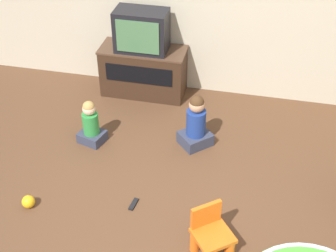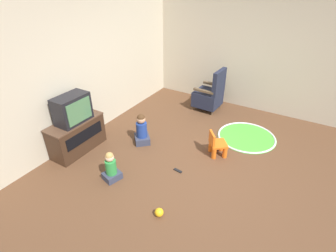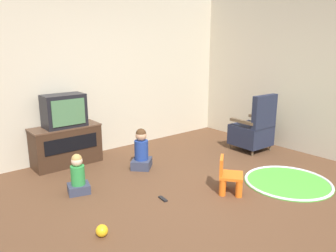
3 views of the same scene
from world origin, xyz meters
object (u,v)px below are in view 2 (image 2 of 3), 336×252
(child_watching_center, at_px, (142,130))
(television, at_px, (72,109))
(yellow_kid_chair, at_px, (217,146))
(remote_control, at_px, (178,171))
(black_armchair, at_px, (210,95))
(toy_ball, at_px, (159,212))
(tv_cabinet, at_px, (77,135))
(child_watching_left, at_px, (111,168))

(child_watching_center, bearing_deg, television, 90.17)
(television, xyz_separation_m, yellow_kid_chair, (1.19, -2.26, -0.67))
(television, relative_size, remote_control, 3.97)
(child_watching_center, bearing_deg, black_armchair, -58.87)
(yellow_kid_chair, distance_m, child_watching_center, 1.46)
(toy_ball, bearing_deg, child_watching_center, 42.88)
(yellow_kid_chair, relative_size, toy_ball, 3.79)
(toy_ball, height_order, remote_control, toy_ball)
(black_armchair, bearing_deg, yellow_kid_chair, 29.66)
(tv_cabinet, xyz_separation_m, yellow_kid_chair, (1.19, -2.28, -0.13))
(child_watching_center, distance_m, toy_ball, 1.87)
(television, bearing_deg, black_armchair, -26.50)
(yellow_kid_chair, distance_m, toy_ball, 1.75)
(television, distance_m, remote_control, 2.11)
(tv_cabinet, distance_m, black_armchair, 3.16)
(tv_cabinet, height_order, child_watching_center, child_watching_center)
(television, distance_m, toy_ball, 2.33)
(black_armchair, xyz_separation_m, toy_ball, (-3.37, -0.71, -0.31))
(yellow_kid_chair, relative_size, remote_control, 3.01)
(child_watching_center, height_order, remote_control, child_watching_center)
(child_watching_center, xyz_separation_m, remote_control, (-0.41, -1.03, -0.26))
(tv_cabinet, bearing_deg, child_watching_left, -105.69)
(black_armchair, relative_size, toy_ball, 8.31)
(black_armchair, height_order, yellow_kid_chair, black_armchair)
(tv_cabinet, bearing_deg, child_watching_center, -47.21)
(black_armchair, bearing_deg, tv_cabinet, -24.75)
(child_watching_center, bearing_deg, toy_ball, 179.44)
(toy_ball, bearing_deg, child_watching_left, 77.04)
(tv_cabinet, height_order, toy_ball, tv_cabinet)
(television, xyz_separation_m, black_armchair, (2.82, -1.41, -0.49))
(child_watching_left, relative_size, child_watching_center, 0.84)
(remote_control, bearing_deg, toy_ball, 110.85)
(child_watching_left, height_order, toy_ball, child_watching_left)
(television, height_order, child_watching_center, television)
(child_watching_left, relative_size, remote_control, 3.37)
(child_watching_center, relative_size, toy_ball, 5.08)
(child_watching_left, height_order, child_watching_center, child_watching_center)
(black_armchair, height_order, child_watching_left, black_armchair)
(tv_cabinet, relative_size, remote_control, 6.75)
(remote_control, bearing_deg, child_watching_center, -14.35)
(tv_cabinet, xyz_separation_m, child_watching_left, (-0.30, -1.08, -0.10))
(television, relative_size, child_watching_left, 1.18)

